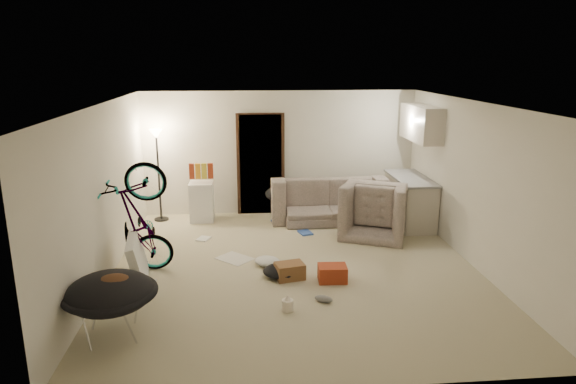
{
  "coord_description": "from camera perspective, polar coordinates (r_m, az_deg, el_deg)",
  "views": [
    {
      "loc": [
        -0.78,
        -7.27,
        3.12
      ],
      "look_at": [
        -0.06,
        0.6,
        1.05
      ],
      "focal_mm": 32.0,
      "sensor_mm": 36.0,
      "label": 1
    }
  ],
  "objects": [
    {
      "name": "sofa_drape",
      "position": [
        10.09,
        -0.97,
        -0.17
      ],
      "size": [
        0.64,
        0.56,
        0.28
      ],
      "primitive_type": "ellipsoid",
      "rotation": [
        0.0,
        0.0,
        0.19
      ],
      "color": "black",
      "rests_on": "sofa"
    },
    {
      "name": "drink_case_b",
      "position": [
        7.5,
        4.95,
        -9.0
      ],
      "size": [
        0.42,
        0.32,
        0.23
      ],
      "primitive_type": "cube",
      "rotation": [
        0.0,
        0.0,
        -0.05
      ],
      "color": "maroon",
      "rests_on": "floor"
    },
    {
      "name": "bicycle",
      "position": [
        7.92,
        -16.06,
        -5.56
      ],
      "size": [
        1.77,
        0.8,
        1.01
      ],
      "primitive_type": "imported",
      "rotation": [
        0.0,
        -0.17,
        1.55
      ],
      "color": "black",
      "rests_on": "floor"
    },
    {
      "name": "doorway",
      "position": [
        10.46,
        -3.06,
        3.06
      ],
      "size": [
        0.85,
        0.1,
        2.04
      ],
      "primitive_type": "cube",
      "color": "black",
      "rests_on": "floor"
    },
    {
      "name": "snack_box_2",
      "position": [
        10.08,
        -9.3,
        2.32
      ],
      "size": [
        0.1,
        0.07,
        0.3
      ],
      "primitive_type": "cube",
      "rotation": [
        0.0,
        0.0,
        -0.02
      ],
      "color": "gold",
      "rests_on": "mini_fridge"
    },
    {
      "name": "drink_case_a",
      "position": [
        7.56,
        0.19,
        -8.76
      ],
      "size": [
        0.46,
        0.37,
        0.23
      ],
      "primitive_type": "cube",
      "rotation": [
        0.0,
        0.0,
        0.23
      ],
      "color": "brown",
      "rests_on": "floor"
    },
    {
      "name": "wall_front",
      "position": [
        4.72,
        4.74,
        -8.73
      ],
      "size": [
        5.5,
        0.02,
        2.5
      ],
      "primitive_type": "cube",
      "color": "white",
      "rests_on": "floor"
    },
    {
      "name": "shoe_1",
      "position": [
        9.97,
        -0.88,
        -3.27
      ],
      "size": [
        0.31,
        0.24,
        0.11
      ],
      "primitive_type": "ellipsoid",
      "rotation": [
        0.0,
        0.0,
        -0.51
      ],
      "color": "slate",
      "rests_on": "floor"
    },
    {
      "name": "kitchen_uppers",
      "position": [
        9.93,
        14.59,
        7.42
      ],
      "size": [
        0.38,
        1.4,
        0.65
      ],
      "primitive_type": "cube",
      "color": "beige",
      "rests_on": "wall_right"
    },
    {
      "name": "door_trim",
      "position": [
        10.44,
        -3.05,
        3.03
      ],
      "size": [
        0.97,
        0.04,
        2.1
      ],
      "primitive_type": "cube",
      "color": "#372013",
      "rests_on": "floor"
    },
    {
      "name": "wall_back",
      "position": [
        10.48,
        -0.89,
        4.38
      ],
      "size": [
        5.5,
        0.02,
        2.5
      ],
      "primitive_type": "cube",
      "color": "white",
      "rests_on": "floor"
    },
    {
      "name": "wall_right",
      "position": [
        8.3,
        20.15,
        0.73
      ],
      "size": [
        0.02,
        6.0,
        2.5
      ],
      "primitive_type": "cube",
      "color": "white",
      "rests_on": "floor"
    },
    {
      "name": "snack_box_3",
      "position": [
        10.07,
        -8.62,
        2.34
      ],
      "size": [
        0.11,
        0.09,
        0.3
      ],
      "primitive_type": "cube",
      "rotation": [
        0.0,
        0.0,
        0.17
      ],
      "color": "maroon",
      "rests_on": "mini_fridge"
    },
    {
      "name": "saucer_chair",
      "position": [
        6.28,
        -19.09,
        -11.35
      ],
      "size": [
        1.07,
        1.07,
        0.76
      ],
      "color": "silver",
      "rests_on": "floor"
    },
    {
      "name": "clothes_lump_c",
      "position": [
        8.04,
        -2.32,
        -7.69
      ],
      "size": [
        0.54,
        0.52,
        0.13
      ],
      "primitive_type": "ellipsoid",
      "rotation": [
        0.0,
        0.0,
        -0.62
      ],
      "color": "silver",
      "rests_on": "floor"
    },
    {
      "name": "wall_left",
      "position": [
        7.77,
        -19.84,
        -0.16
      ],
      "size": [
        0.02,
        6.0,
        2.5
      ],
      "primitive_type": "cube",
      "color": "white",
      "rests_on": "floor"
    },
    {
      "name": "snack_box_1",
      "position": [
        10.09,
        -9.98,
        2.3
      ],
      "size": [
        0.1,
        0.07,
        0.3
      ],
      "primitive_type": "cube",
      "rotation": [
        0.0,
        0.0,
        -0.0
      ],
      "color": "orange",
      "rests_on": "mini_fridge"
    },
    {
      "name": "kitchen_counter",
      "position": [
        10.17,
        13.35,
        -1.02
      ],
      "size": [
        0.6,
        1.5,
        0.88
      ],
      "primitive_type": "cube",
      "color": "beige",
      "rests_on": "floor"
    },
    {
      "name": "shoe_0",
      "position": [
        10.08,
        -1.3,
        -3.09
      ],
      "size": [
        0.28,
        0.22,
        0.1
      ],
      "primitive_type": "ellipsoid",
      "rotation": [
        0.0,
        0.0,
        0.48
      ],
      "color": "#2C4DA0",
      "rests_on": "floor"
    },
    {
      "name": "floor_lamp",
      "position": [
        10.22,
        -14.31,
        3.98
      ],
      "size": [
        0.28,
        0.28,
        1.81
      ],
      "color": "black",
      "rests_on": "floor"
    },
    {
      "name": "book_blue",
      "position": [
        9.45,
        1.94,
        -4.54
      ],
      "size": [
        0.28,
        0.33,
        0.03
      ],
      "primitive_type": "cube",
      "rotation": [
        0.0,
        0.0,
        0.26
      ],
      "color": "#2C4DA0",
      "rests_on": "floor"
    },
    {
      "name": "ceiling",
      "position": [
        7.34,
        0.88,
        9.89
      ],
      "size": [
        5.5,
        6.0,
        0.02
      ],
      "primitive_type": "cube",
      "color": "white",
      "rests_on": "wall_back"
    },
    {
      "name": "tv_box",
      "position": [
        7.71,
        -16.37,
        -7.2
      ],
      "size": [
        0.38,
        1.02,
        0.67
      ],
      "primitive_type": "cube",
      "rotation": [
        0.0,
        -0.21,
        0.13
      ],
      "color": "silver",
      "rests_on": "floor"
    },
    {
      "name": "newspaper",
      "position": [
        8.35,
        -5.94,
        -7.36
      ],
      "size": [
        0.67,
        0.66,
        0.01
      ],
      "primitive_type": "cube",
      "rotation": [
        0.0,
        0.0,
        0.81
      ],
      "color": "beige",
      "rests_on": "floor"
    },
    {
      "name": "hoodie",
      "position": [
        6.16,
        -18.87,
        -9.72
      ],
      "size": [
        0.55,
        0.48,
        0.22
      ],
      "primitive_type": "ellipsoid",
      "rotation": [
        0.0,
        0.0,
        0.19
      ],
      "color": "#482A18",
      "rests_on": "saucer_chair"
    },
    {
      "name": "clothes_lump_a",
      "position": [
        7.63,
        -0.65,
        -8.75
      ],
      "size": [
        0.58,
        0.51,
        0.18
      ],
      "primitive_type": "ellipsoid",
      "rotation": [
        0.0,
        0.0,
        0.03
      ],
      "color": "black",
      "rests_on": "floor"
    },
    {
      "name": "snack_box_0",
      "position": [
        10.1,
        -10.66,
        2.28
      ],
      "size": [
        0.11,
        0.08,
        0.3
      ],
      "primitive_type": "cube",
      "rotation": [
        0.0,
        0.0,
        0.1
      ],
      "color": "maroon",
      "rests_on": "mini_fridge"
    },
    {
      "name": "juicer",
      "position": [
        6.67,
        -0.05,
        -12.38
      ],
      "size": [
        0.15,
        0.15,
        0.21
      ],
      "color": "white",
      "rests_on": "floor"
    },
    {
      "name": "counter_top",
      "position": [
        10.06,
        13.51,
        1.5
      ],
      "size": [
        0.64,
        1.54,
        0.04
      ],
      "primitive_type": "cube",
      "color": "gray",
      "rests_on": "kitchen_counter"
    },
    {
      "name": "mini_fridge",
      "position": [
        10.23,
        -9.55,
        -1.05
      ],
      "size": [
        0.46,
        0.46,
        0.77
      ],
      "primitive_type": "cube",
      "rotation": [
        0.0,
        0.0,
        -0.02
      ],
      "color": "white",
      "rests_on": "floor"
    },
    {
      "name": "shoe_3",
      "position": [
        6.92,
        3.98,
        -11.77
      ],
      "size": [
        0.27,
        0.2,
        0.09
      ],
      "primitive_type": "ellipsoid",
      "rotation": [
        0.0,
        0.0,
        -0.46
      ],
      "color": "slate",
      "rests_on": "floor"
    },
    {
      "name": "book_white",
      "position": [
        9.26,
        -9.37,
        -5.15
      ],
      "size": [
        0.28,
        0.32,
        0.02
      ],
      "primitive_type": "cube",
      "rotation": [
        0.0,
        0.0,
        -0.4
      ],
      "color": "silver",
      "rests_on": "floor"
    },
    {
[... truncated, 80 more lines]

